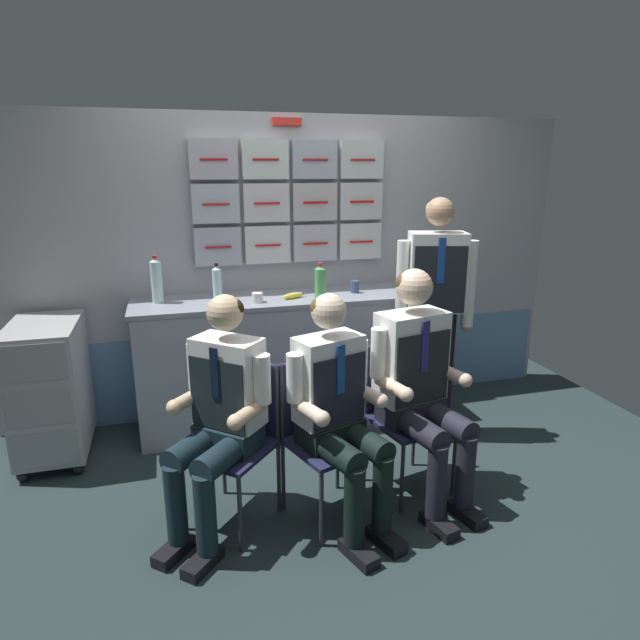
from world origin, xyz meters
The scene contains 17 objects.
ground centered at (0.00, 0.00, -0.02)m, with size 4.80×4.80×0.04m, color #223030.
galley_bulkhead centered at (0.00, 1.37, 1.08)m, with size 4.20×0.14×2.15m.
galley_counter centered at (-0.17, 1.09, 0.47)m, with size 1.99×0.53×0.93m.
service_trolley centered at (-1.66, 0.98, 0.47)m, with size 0.40×0.65×0.88m.
folding_chair_left centered at (-0.59, 0.07, 0.51)m, with size 0.56×0.56×0.83m.
crew_member_left centered at (-0.70, -0.05, 0.66)m, with size 0.61×0.63×1.22m.
folding_chair_right centered at (-0.18, 0.00, 0.51)m, with size 0.51×0.51×0.83m.
crew_member_right centered at (-0.13, -0.16, 0.66)m, with size 0.51×0.64×1.21m.
folding_chair_by_counter centered at (0.33, 0.13, 0.51)m, with size 0.48×0.48×0.83m.
crew_member_by_counter centered at (0.37, -0.02, 0.71)m, with size 0.53×0.68×1.28m.
crew_member_standing centered at (0.77, 0.61, 0.95)m, with size 0.50×0.33×1.61m.
sparkling_bottle_green centered at (-0.97, 1.14, 1.08)m, with size 0.07×0.07×0.31m.
water_bottle_blue_cap centered at (-0.59, 1.09, 1.05)m, with size 0.06×0.06×0.25m.
water_bottle_tall centered at (0.10, 1.00, 1.04)m, with size 0.08×0.08×0.24m.
paper_cup_tan centered at (0.38, 1.07, 0.97)m, with size 0.06×0.06×0.09m.
coffee_cup_white centered at (-0.34, 0.97, 0.96)m, with size 0.07×0.07×0.06m.
snack_banana centered at (-0.09, 1.02, 0.95)m, with size 0.17×0.10×0.04m.
Camera 1 is at (-0.88, -2.52, 1.80)m, focal length 30.68 mm.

